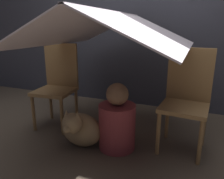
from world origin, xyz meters
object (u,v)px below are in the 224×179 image
chair_right (186,96)px  dog (80,129)px  chair_left (58,82)px  person_front (117,122)px

chair_right → dog: chair_right is taller
chair_right → chair_left: bearing=-175.3°
person_front → chair_left: bearing=162.2°
chair_left → dog: (0.50, -0.39, -0.31)m
person_front → chair_right: bearing=24.8°
person_front → dog: bearing=-159.5°
chair_left → person_front: size_ratio=1.47×
chair_right → person_front: 0.68m
chair_left → person_front: bearing=-23.1°
chair_left → dog: size_ratio=2.25×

